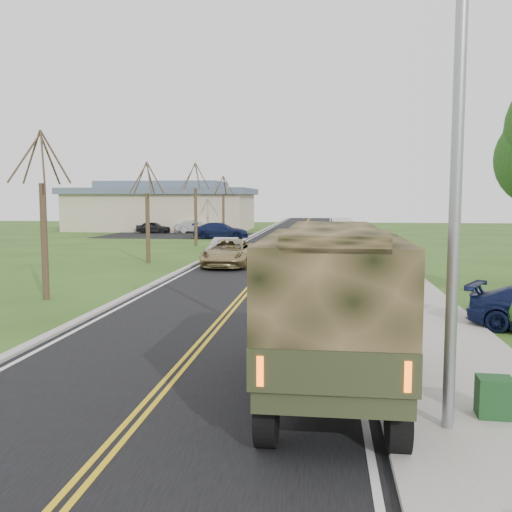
% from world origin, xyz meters
% --- Properties ---
extents(ground, '(160.00, 160.00, 0.00)m').
position_xyz_m(ground, '(0.00, 0.00, 0.00)').
color(ground, '#2D4717').
rests_on(ground, ground).
extents(road, '(8.00, 120.00, 0.01)m').
position_xyz_m(road, '(0.00, 40.00, 0.01)').
color(road, black).
rests_on(road, ground).
extents(curb_right, '(0.30, 120.00, 0.12)m').
position_xyz_m(curb_right, '(4.15, 40.00, 0.06)').
color(curb_right, '#9E998E').
rests_on(curb_right, ground).
extents(sidewalk_right, '(3.20, 120.00, 0.10)m').
position_xyz_m(sidewalk_right, '(5.90, 40.00, 0.05)').
color(sidewalk_right, '#9E998E').
rests_on(sidewalk_right, ground).
extents(curb_left, '(0.30, 120.00, 0.10)m').
position_xyz_m(curb_left, '(-4.15, 40.00, 0.05)').
color(curb_left, '#9E998E').
rests_on(curb_left, ground).
extents(street_light, '(1.65, 0.22, 8.00)m').
position_xyz_m(street_light, '(4.90, -0.50, 4.43)').
color(street_light, gray).
rests_on(street_light, ground).
extents(bare_tree_a, '(1.93, 2.26, 6.08)m').
position_xyz_m(bare_tree_a, '(-7.00, 10.00, 2.63)').
color(bare_tree_a, '#38281C').
rests_on(bare_tree_a, ground).
extents(bare_tree_b, '(1.83, 2.14, 5.73)m').
position_xyz_m(bare_tree_b, '(-7.00, 22.00, 2.48)').
color(bare_tree_b, '#38281C').
rests_on(bare_tree_b, ground).
extents(bare_tree_c, '(2.04, 2.39, 6.42)m').
position_xyz_m(bare_tree_c, '(-7.00, 34.00, 2.78)').
color(bare_tree_c, '#38281C').
rests_on(bare_tree_c, ground).
extents(bare_tree_d, '(1.88, 2.20, 5.91)m').
position_xyz_m(bare_tree_d, '(-7.00, 46.00, 2.55)').
color(bare_tree_d, '#38281C').
rests_on(bare_tree_d, ground).
extents(commercial_building, '(25.50, 21.50, 5.65)m').
position_xyz_m(commercial_building, '(-15.98, 55.97, 2.69)').
color(commercial_building, tan).
rests_on(commercial_building, ground).
extents(military_truck, '(2.26, 6.37, 3.17)m').
position_xyz_m(military_truck, '(3.20, 0.85, 1.82)').
color(military_truck, black).
rests_on(military_truck, ground).
extents(suv_champagne, '(2.52, 5.30, 1.46)m').
position_xyz_m(suv_champagne, '(-2.11, 20.87, 0.73)').
color(suv_champagne, '#968455').
rests_on(suv_champagne, ground).
extents(sedan_silver, '(1.56, 4.05, 1.32)m').
position_xyz_m(sedan_silver, '(-2.95, 24.05, 0.66)').
color(sedan_silver, silver).
rests_on(sedan_silver, ground).
extents(utility_box_far, '(0.57, 0.48, 0.65)m').
position_xyz_m(utility_box_far, '(5.84, 0.04, 0.43)').
color(utility_box_far, '#17431C').
rests_on(utility_box_far, sidewalk_right).
extents(lot_car_dark, '(3.65, 1.56, 1.23)m').
position_xyz_m(lot_car_dark, '(-15.21, 49.45, 0.62)').
color(lot_car_dark, black).
rests_on(lot_car_dark, ground).
extents(lot_car_silver, '(4.47, 1.71, 1.45)m').
position_xyz_m(lot_car_silver, '(-10.55, 50.00, 0.73)').
color(lot_car_silver, '#B4B4B9').
rests_on(lot_car_silver, ground).
extents(lot_car_navy, '(5.24, 2.48, 1.48)m').
position_xyz_m(lot_car_navy, '(-6.53, 42.00, 0.74)').
color(lot_car_navy, '#10183B').
rests_on(lot_car_navy, ground).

